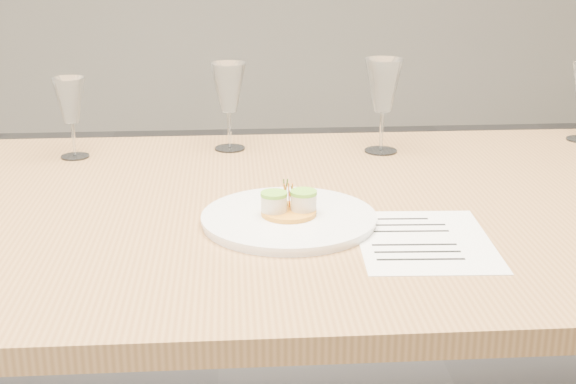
{
  "coord_description": "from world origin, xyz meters",
  "views": [
    {
      "loc": [
        0.06,
        -1.38,
        1.25
      ],
      "look_at": [
        0.15,
        -0.08,
        0.8
      ],
      "focal_mm": 50.0,
      "sensor_mm": 36.0,
      "label": 1
    }
  ],
  "objects": [
    {
      "name": "dining_table",
      "position": [
        0.0,
        0.0,
        0.68
      ],
      "size": [
        2.4,
        1.0,
        0.75
      ],
      "color": "#B0804D",
      "rests_on": "ground"
    },
    {
      "name": "dinner_plate",
      "position": [
        0.15,
        -0.1,
        0.76
      ],
      "size": [
        0.3,
        0.3,
        0.08
      ],
      "rotation": [
        0.0,
        0.0,
        0.21
      ],
      "color": "white",
      "rests_on": "dining_table"
    },
    {
      "name": "recipe_sheet",
      "position": [
        0.36,
        -0.2,
        0.75
      ],
      "size": [
        0.23,
        0.28,
        0.0
      ],
      "rotation": [
        0.0,
        0.0,
        -0.05
      ],
      "color": "white",
      "rests_on": "dining_table"
    },
    {
      "name": "wine_glass_1",
      "position": [
        -0.29,
        0.33,
        0.87
      ],
      "size": [
        0.07,
        0.07,
        0.18
      ],
      "color": "white",
      "rests_on": "dining_table"
    },
    {
      "name": "wine_glass_2",
      "position": [
        0.05,
        0.37,
        0.89
      ],
      "size": [
        0.08,
        0.08,
        0.2
      ],
      "color": "white",
      "rests_on": "dining_table"
    },
    {
      "name": "wine_glass_3",
      "position": [
        0.39,
        0.33,
        0.9
      ],
      "size": [
        0.08,
        0.08,
        0.21
      ],
      "color": "white",
      "rests_on": "dining_table"
    }
  ]
}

